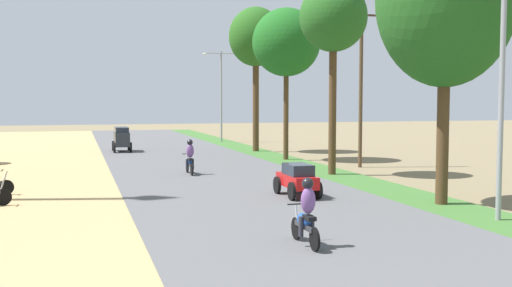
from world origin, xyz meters
TOP-DOWN VIEW (x-y plane):
  - median_tree_second at (5.56, 24.02)m, footprint 3.18×3.18m
  - median_tree_third at (5.86, 31.53)m, footprint 4.01×4.01m
  - median_tree_fourth at (5.82, 37.73)m, footprint 3.70×3.70m
  - streetlamp_near at (5.80, 12.43)m, footprint 3.16×0.20m
  - streetlamp_mid at (5.80, 48.12)m, footprint 3.16×0.20m
  - utility_pole_near at (8.42, 26.88)m, footprint 1.80×0.20m
  - car_sedan_red at (1.61, 18.09)m, footprint 1.10×2.26m
  - car_van_charcoal at (-3.14, 39.76)m, footprint 1.19×2.41m
  - motorbike_foreground_rider at (-0.80, 10.97)m, footprint 0.54×1.80m
  - motorbike_ahead_second at (-0.95, 25.79)m, footprint 0.54×1.80m

SIDE VIEW (x-z plane):
  - car_sedan_red at x=1.61m, z-range 0.15..1.34m
  - motorbike_foreground_rider at x=-0.80m, z-range 0.03..1.69m
  - motorbike_ahead_second at x=-0.95m, z-range 0.03..1.69m
  - car_van_charcoal at x=-3.14m, z-range 0.19..1.86m
  - streetlamp_near at x=5.80m, z-range 0.65..8.25m
  - utility_pole_near at x=8.42m, z-range 0.19..8.73m
  - streetlamp_mid at x=5.80m, z-range 0.65..8.30m
  - median_tree_third at x=5.86m, z-range 2.49..11.41m
  - median_tree_second at x=5.56m, z-range 2.84..11.88m
  - median_tree_fourth at x=5.82m, z-range 2.88..12.77m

